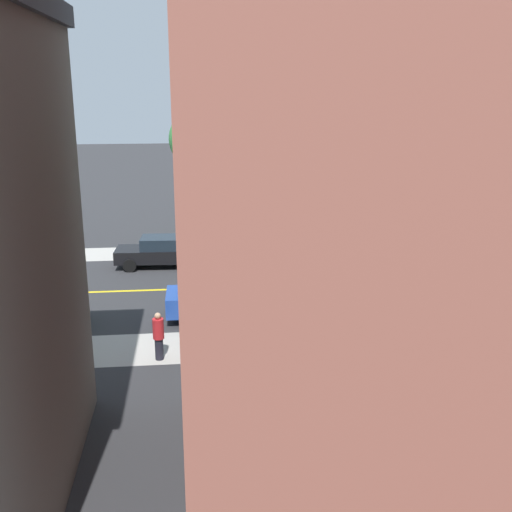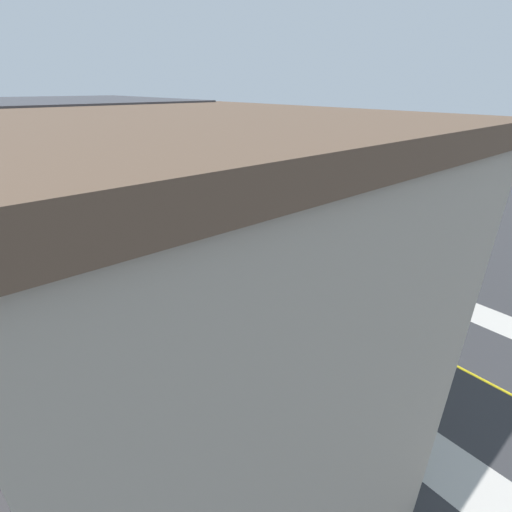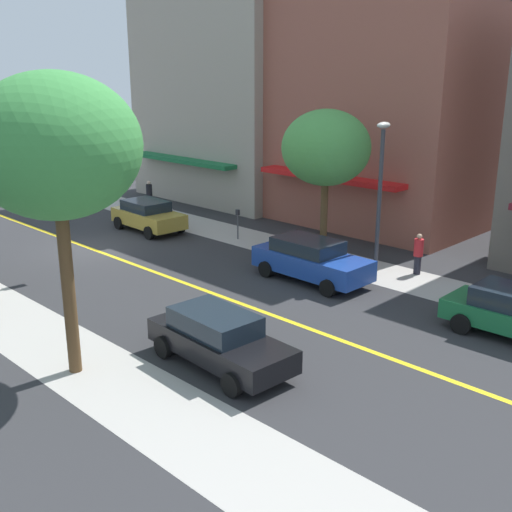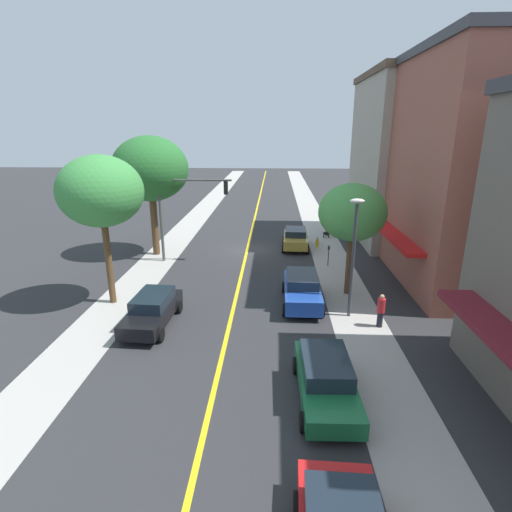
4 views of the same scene
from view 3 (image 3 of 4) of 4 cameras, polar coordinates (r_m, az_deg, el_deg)
The scene contains 17 objects.
ground_plane at distance 29.49m, azimuth -14.86°, elevation 0.68°, with size 140.00×140.00×0.00m, color #2D2D30.
sidewalk_left at distance 32.98m, azimuth -5.46°, elevation 2.87°, with size 2.66×126.00×0.01m, color #ADA8A0.
road_centerline_stripe at distance 29.49m, azimuth -14.86°, elevation 0.69°, with size 0.20×126.00×0.00m, color yellow.
pale_office_building at distance 40.28m, azimuth -0.97°, elevation 15.10°, with size 10.57×11.29×13.38m.
brick_apartment_block at distance 33.66m, azimuth 11.91°, elevation 14.47°, with size 9.41×10.88×13.45m.
street_tree_left_near at distance 26.31m, azimuth 6.39°, elevation 9.72°, with size 3.69×3.69×6.30m.
street_tree_right_corner at distance 16.27m, azimuth -17.79°, elevation 9.38°, with size 4.26×4.26×7.87m.
fire_hydrant at distance 33.28m, azimuth -7.68°, elevation 3.62°, with size 0.44×0.24×0.81m.
parking_meter at distance 29.82m, azimuth -1.68°, elevation 3.31°, with size 0.12×0.18×1.44m.
traffic_light_mast at distance 24.11m, azimuth -20.58°, elevation 6.77°, with size 5.10×0.32×6.09m.
street_lamp at distance 24.41m, azimuth 11.24°, elevation 6.63°, with size 0.70×0.36×5.97m.
black_sedan_right_curb at distance 17.31m, azimuth -3.41°, elevation -7.49°, with size 2.12×4.62×1.52m.
blue_sedan_left_curb at distance 24.09m, azimuth 5.01°, elevation -0.31°, with size 2.11×4.71×1.62m.
gold_sedan_left_curb at distance 31.86m, azimuth -9.80°, elevation 3.68°, with size 2.17×4.21×1.52m.
pedestrian_red_shirt at distance 25.53m, azimuth 14.54°, elevation 0.25°, with size 0.37×0.37×1.66m.
pedestrian_black_shirt at distance 36.76m, azimuth -9.68°, elevation 5.56°, with size 0.35×0.35×1.67m.
small_dog at distance 36.23m, azimuth -9.08°, elevation 4.62°, with size 0.78×0.31×0.58m.
Camera 3 is at (14.15, 24.63, 7.91)m, focal length 43.97 mm.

